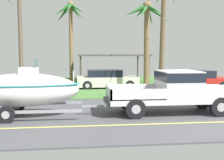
{
  "coord_description": "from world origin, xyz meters",
  "views": [
    {
      "loc": [
        -5.13,
        -11.57,
        2.59
      ],
      "look_at": [
        -3.72,
        0.55,
        1.41
      ],
      "focal_mm": 44.72,
      "sensor_mm": 36.0,
      "label": 1
    }
  ],
  "objects_px": {
    "boat_on_trailer": "(23,90)",
    "parked_sedan_near": "(107,79)",
    "pickup_truck_towing": "(177,90)",
    "palm_tree_near_right": "(70,22)",
    "carport_awning": "(112,56)",
    "utility_pole": "(20,29)",
    "parked_sedan_far": "(197,80)",
    "palm_tree_near_left": "(164,4)",
    "palm_tree_far_left": "(147,25)"
  },
  "relations": [
    {
      "from": "boat_on_trailer",
      "to": "parked_sedan_near",
      "type": "bearing_deg",
      "value": 64.19
    },
    {
      "from": "pickup_truck_towing",
      "to": "palm_tree_near_right",
      "type": "bearing_deg",
      "value": 109.89
    },
    {
      "from": "carport_awning",
      "to": "utility_pole",
      "type": "distance_m",
      "value": 10.55
    },
    {
      "from": "pickup_truck_towing",
      "to": "parked_sedan_far",
      "type": "bearing_deg",
      "value": 60.98
    },
    {
      "from": "parked_sedan_far",
      "to": "carport_awning",
      "type": "height_order",
      "value": "carport_awning"
    },
    {
      "from": "palm_tree_near_right",
      "to": "utility_pole",
      "type": "height_order",
      "value": "utility_pole"
    },
    {
      "from": "palm_tree_near_left",
      "to": "parked_sedan_far",
      "type": "bearing_deg",
      "value": 32.4
    },
    {
      "from": "parked_sedan_near",
      "to": "carport_awning",
      "type": "bearing_deg",
      "value": 78.54
    },
    {
      "from": "carport_awning",
      "to": "palm_tree_near_right",
      "type": "xyz_separation_m",
      "value": [
        -3.71,
        0.39,
        3.0
      ]
    },
    {
      "from": "parked_sedan_far",
      "to": "palm_tree_far_left",
      "type": "relative_size",
      "value": 0.69
    },
    {
      "from": "utility_pole",
      "to": "palm_tree_near_right",
      "type": "bearing_deg",
      "value": 73.94
    },
    {
      "from": "palm_tree_near_right",
      "to": "palm_tree_far_left",
      "type": "bearing_deg",
      "value": -46.01
    },
    {
      "from": "palm_tree_near_left",
      "to": "palm_tree_near_right",
      "type": "bearing_deg",
      "value": 125.24
    },
    {
      "from": "parked_sedan_near",
      "to": "utility_pole",
      "type": "bearing_deg",
      "value": -144.33
    },
    {
      "from": "palm_tree_far_left",
      "to": "parked_sedan_near",
      "type": "bearing_deg",
      "value": 163.76
    },
    {
      "from": "parked_sedan_near",
      "to": "utility_pole",
      "type": "distance_m",
      "value": 7.3
    },
    {
      "from": "palm_tree_near_right",
      "to": "utility_pole",
      "type": "distance_m",
      "value": 9.22
    },
    {
      "from": "utility_pole",
      "to": "parked_sedan_far",
      "type": "bearing_deg",
      "value": 11.21
    },
    {
      "from": "pickup_truck_towing",
      "to": "palm_tree_near_right",
      "type": "relative_size",
      "value": 0.78
    },
    {
      "from": "parked_sedan_near",
      "to": "carport_awning",
      "type": "height_order",
      "value": "carport_awning"
    },
    {
      "from": "carport_awning",
      "to": "pickup_truck_towing",
      "type": "bearing_deg",
      "value": -84.57
    },
    {
      "from": "parked_sedan_near",
      "to": "palm_tree_near_right",
      "type": "relative_size",
      "value": 0.62
    },
    {
      "from": "utility_pole",
      "to": "carport_awning",
      "type": "bearing_deg",
      "value": 53.35
    },
    {
      "from": "carport_awning",
      "to": "palm_tree_far_left",
      "type": "height_order",
      "value": "palm_tree_far_left"
    },
    {
      "from": "pickup_truck_towing",
      "to": "carport_awning",
      "type": "relative_size",
      "value": 0.91
    },
    {
      "from": "carport_awning",
      "to": "palm_tree_near_left",
      "type": "xyz_separation_m",
      "value": [
        2.24,
        -8.03,
        3.21
      ]
    },
    {
      "from": "pickup_truck_towing",
      "to": "palm_tree_far_left",
      "type": "height_order",
      "value": "palm_tree_far_left"
    },
    {
      "from": "pickup_truck_towing",
      "to": "boat_on_trailer",
      "type": "bearing_deg",
      "value": -180.0
    },
    {
      "from": "palm_tree_near_left",
      "to": "palm_tree_far_left",
      "type": "height_order",
      "value": "palm_tree_near_left"
    },
    {
      "from": "parked_sedan_near",
      "to": "carport_awning",
      "type": "distance_m",
      "value": 4.95
    },
    {
      "from": "parked_sedan_near",
      "to": "palm_tree_near_left",
      "type": "xyz_separation_m",
      "value": [
        3.17,
        -3.47,
        4.89
      ]
    },
    {
      "from": "pickup_truck_towing",
      "to": "palm_tree_far_left",
      "type": "bearing_deg",
      "value": 85.8
    },
    {
      "from": "palm_tree_near_left",
      "to": "palm_tree_near_right",
      "type": "distance_m",
      "value": 10.31
    },
    {
      "from": "pickup_truck_towing",
      "to": "parked_sedan_near",
      "type": "relative_size",
      "value": 1.26
    },
    {
      "from": "pickup_truck_towing",
      "to": "utility_pole",
      "type": "relative_size",
      "value": 0.73
    },
    {
      "from": "parked_sedan_far",
      "to": "palm_tree_near_left",
      "type": "height_order",
      "value": "palm_tree_near_left"
    },
    {
      "from": "parked_sedan_far",
      "to": "palm_tree_near_left",
      "type": "xyz_separation_m",
      "value": [
        -3.07,
        -1.95,
        4.89
      ]
    },
    {
      "from": "parked_sedan_far",
      "to": "palm_tree_far_left",
      "type": "xyz_separation_m",
      "value": [
        -3.45,
        0.71,
        3.91
      ]
    },
    {
      "from": "parked_sedan_far",
      "to": "palm_tree_near_right",
      "type": "distance_m",
      "value": 12.04
    },
    {
      "from": "parked_sedan_near",
      "to": "palm_tree_near_left",
      "type": "distance_m",
      "value": 6.78
    },
    {
      "from": "palm_tree_near_left",
      "to": "palm_tree_far_left",
      "type": "relative_size",
      "value": 1.15
    },
    {
      "from": "palm_tree_far_left",
      "to": "boat_on_trailer",
      "type": "bearing_deg",
      "value": -131.38
    },
    {
      "from": "pickup_truck_towing",
      "to": "parked_sedan_near",
      "type": "height_order",
      "value": "pickup_truck_towing"
    },
    {
      "from": "pickup_truck_towing",
      "to": "parked_sedan_far",
      "type": "relative_size",
      "value": 1.29
    },
    {
      "from": "boat_on_trailer",
      "to": "palm_tree_near_right",
      "type": "bearing_deg",
      "value": 83.87
    },
    {
      "from": "parked_sedan_far",
      "to": "palm_tree_near_left",
      "type": "bearing_deg",
      "value": -147.6
    },
    {
      "from": "palm_tree_near_left",
      "to": "palm_tree_near_right",
      "type": "xyz_separation_m",
      "value": [
        -5.95,
        8.42,
        -0.21
      ]
    },
    {
      "from": "palm_tree_far_left",
      "to": "utility_pole",
      "type": "bearing_deg",
      "value": -159.67
    },
    {
      "from": "parked_sedan_far",
      "to": "utility_pole",
      "type": "xyz_separation_m",
      "value": [
        -11.54,
        -2.29,
        3.28
      ]
    },
    {
      "from": "parked_sedan_near",
      "to": "parked_sedan_far",
      "type": "distance_m",
      "value": 6.42
    }
  ]
}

